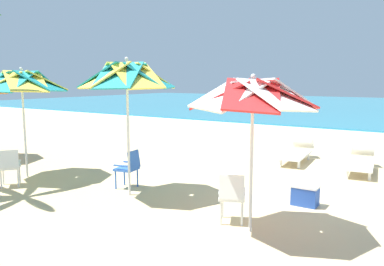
{
  "coord_description": "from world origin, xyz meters",
  "views": [
    {
      "loc": [
        2.27,
        -8.84,
        2.43
      ],
      "look_at": [
        -3.36,
        -0.28,
        1.0
      ],
      "focal_mm": 35.89,
      "sensor_mm": 36.0,
      "label": 1
    }
  ],
  "objects_px": {
    "beach_umbrella_2": "(22,83)",
    "plastic_chair_1": "(129,167)",
    "beach_umbrella_1": "(127,77)",
    "plastic_chair_2": "(9,165)",
    "plastic_chair_0": "(232,195)",
    "beach_umbrella_0": "(253,96)",
    "cooler_box": "(305,195)",
    "sun_lounger_1": "(360,161)",
    "sun_lounger_2": "(297,152)"
  },
  "relations": [
    {
      "from": "cooler_box",
      "to": "plastic_chair_2",
      "type": "bearing_deg",
      "value": -158.35
    },
    {
      "from": "beach_umbrella_0",
      "to": "plastic_chair_1",
      "type": "relative_size",
      "value": 2.91
    },
    {
      "from": "beach_umbrella_2",
      "to": "sun_lounger_1",
      "type": "distance_m",
      "value": 8.88
    },
    {
      "from": "plastic_chair_0",
      "to": "sun_lounger_2",
      "type": "distance_m",
      "value": 5.51
    },
    {
      "from": "beach_umbrella_2",
      "to": "sun_lounger_2",
      "type": "xyz_separation_m",
      "value": [
        5.07,
        5.51,
        -2.08
      ]
    },
    {
      "from": "plastic_chair_0",
      "to": "cooler_box",
      "type": "distance_m",
      "value": 1.81
    },
    {
      "from": "beach_umbrella_1",
      "to": "sun_lounger_1",
      "type": "xyz_separation_m",
      "value": [
        3.7,
        4.91,
        -2.19
      ]
    },
    {
      "from": "beach_umbrella_0",
      "to": "beach_umbrella_1",
      "type": "distance_m",
      "value": 3.02
    },
    {
      "from": "beach_umbrella_2",
      "to": "cooler_box",
      "type": "bearing_deg",
      "value": 14.34
    },
    {
      "from": "beach_umbrella_2",
      "to": "sun_lounger_1",
      "type": "relative_size",
      "value": 1.24
    },
    {
      "from": "beach_umbrella_2",
      "to": "cooler_box",
      "type": "distance_m",
      "value": 7.05
    },
    {
      "from": "beach_umbrella_1",
      "to": "plastic_chair_2",
      "type": "distance_m",
      "value": 3.51
    },
    {
      "from": "plastic_chair_2",
      "to": "sun_lounger_1",
      "type": "relative_size",
      "value": 0.39
    },
    {
      "from": "plastic_chair_1",
      "to": "plastic_chair_2",
      "type": "distance_m",
      "value": 2.75
    },
    {
      "from": "beach_umbrella_0",
      "to": "plastic_chair_1",
      "type": "height_order",
      "value": "beach_umbrella_0"
    },
    {
      "from": "plastic_chair_0",
      "to": "beach_umbrella_1",
      "type": "bearing_deg",
      "value": 174.49
    },
    {
      "from": "sun_lounger_1",
      "to": "cooler_box",
      "type": "xyz_separation_m",
      "value": [
        -0.38,
        -3.54,
        -0.08
      ]
    },
    {
      "from": "beach_umbrella_2",
      "to": "plastic_chair_1",
      "type": "bearing_deg",
      "value": 13.15
    },
    {
      "from": "plastic_chair_1",
      "to": "sun_lounger_2",
      "type": "xyz_separation_m",
      "value": [
        2.23,
        4.84,
        -0.22
      ]
    },
    {
      "from": "sun_lounger_1",
      "to": "sun_lounger_2",
      "type": "height_order",
      "value": "same"
    },
    {
      "from": "beach_umbrella_1",
      "to": "sun_lounger_2",
      "type": "relative_size",
      "value": 1.31
    },
    {
      "from": "beach_umbrella_0",
      "to": "cooler_box",
      "type": "bearing_deg",
      "value": 79.22
    },
    {
      "from": "beach_umbrella_0",
      "to": "plastic_chair_2",
      "type": "bearing_deg",
      "value": -173.87
    },
    {
      "from": "plastic_chair_2",
      "to": "sun_lounger_2",
      "type": "bearing_deg",
      "value": 53.61
    },
    {
      "from": "plastic_chair_0",
      "to": "plastic_chair_1",
      "type": "xyz_separation_m",
      "value": [
        -2.91,
        0.62,
        0.0
      ]
    },
    {
      "from": "sun_lounger_1",
      "to": "cooler_box",
      "type": "height_order",
      "value": "sun_lounger_1"
    },
    {
      "from": "beach_umbrella_0",
      "to": "sun_lounger_2",
      "type": "distance_m",
      "value": 6.04
    },
    {
      "from": "plastic_chair_1",
      "to": "beach_umbrella_0",
      "type": "bearing_deg",
      "value": -13.27
    },
    {
      "from": "plastic_chair_0",
      "to": "beach_umbrella_1",
      "type": "distance_m",
      "value": 3.24
    },
    {
      "from": "plastic_chair_2",
      "to": "cooler_box",
      "type": "relative_size",
      "value": 1.73
    },
    {
      "from": "plastic_chair_1",
      "to": "beach_umbrella_2",
      "type": "relative_size",
      "value": 0.32
    },
    {
      "from": "beach_umbrella_0",
      "to": "sun_lounger_2",
      "type": "height_order",
      "value": "beach_umbrella_0"
    },
    {
      "from": "plastic_chair_0",
      "to": "beach_umbrella_2",
      "type": "xyz_separation_m",
      "value": [
        -5.74,
        -0.04,
        1.86
      ]
    },
    {
      "from": "beach_umbrella_1",
      "to": "beach_umbrella_2",
      "type": "xyz_separation_m",
      "value": [
        -3.18,
        -0.29,
        -0.11
      ]
    },
    {
      "from": "beach_umbrella_1",
      "to": "plastic_chair_1",
      "type": "height_order",
      "value": "beach_umbrella_1"
    },
    {
      "from": "beach_umbrella_0",
      "to": "cooler_box",
      "type": "xyz_separation_m",
      "value": [
        0.34,
        1.78,
        -1.98
      ]
    },
    {
      "from": "plastic_chair_1",
      "to": "plastic_chair_2",
      "type": "bearing_deg",
      "value": -149.47
    },
    {
      "from": "beach_umbrella_2",
      "to": "plastic_chair_2",
      "type": "height_order",
      "value": "beach_umbrella_2"
    },
    {
      "from": "plastic_chair_0",
      "to": "plastic_chair_1",
      "type": "bearing_deg",
      "value": 167.93
    },
    {
      "from": "beach_umbrella_2",
      "to": "beach_umbrella_0",
      "type": "bearing_deg",
      "value": -1.13
    },
    {
      "from": "beach_umbrella_2",
      "to": "sun_lounger_1",
      "type": "xyz_separation_m",
      "value": [
        6.89,
        5.2,
        -2.08
      ]
    },
    {
      "from": "beach_umbrella_1",
      "to": "cooler_box",
      "type": "relative_size",
      "value": 5.77
    },
    {
      "from": "beach_umbrella_1",
      "to": "cooler_box",
      "type": "xyz_separation_m",
      "value": [
        3.32,
        1.37,
        -2.27
      ]
    },
    {
      "from": "beach_umbrella_1",
      "to": "sun_lounger_1",
      "type": "distance_m",
      "value": 6.53
    },
    {
      "from": "cooler_box",
      "to": "beach_umbrella_1",
      "type": "bearing_deg",
      "value": -157.51
    },
    {
      "from": "plastic_chair_0",
      "to": "plastic_chair_1",
      "type": "relative_size",
      "value": 1.0
    },
    {
      "from": "sun_lounger_1",
      "to": "cooler_box",
      "type": "distance_m",
      "value": 3.56
    },
    {
      "from": "sun_lounger_2",
      "to": "sun_lounger_1",
      "type": "bearing_deg",
      "value": -9.58
    },
    {
      "from": "beach_umbrella_1",
      "to": "cooler_box",
      "type": "height_order",
      "value": "beach_umbrella_1"
    },
    {
      "from": "plastic_chair_0",
      "to": "sun_lounger_1",
      "type": "relative_size",
      "value": 0.39
    }
  ]
}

